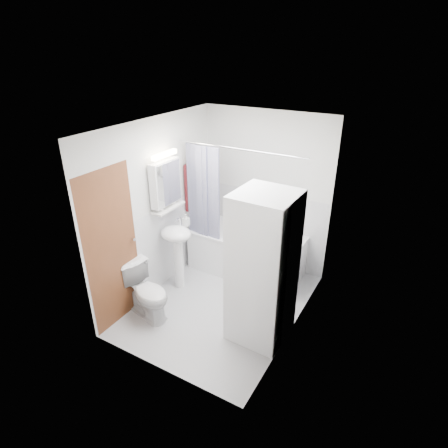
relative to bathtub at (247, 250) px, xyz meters
The scene contains 20 objects.
floor 0.99m from the bathtub, 84.69° to the right, with size 2.60×2.60×0.00m, color #B5B5BA.
room_walls 1.46m from the bathtub, 84.69° to the right, with size 2.60×2.60×2.60m.
wainscot 0.68m from the bathtub, 82.23° to the right, with size 1.98×2.58×2.58m.
door 1.82m from the bathtub, 120.46° to the right, with size 0.05×2.00×2.00m.
bathtub is the anchor object (origin of this frame).
tub_spout 0.72m from the bathtub, 58.78° to the left, with size 0.04×0.04×0.12m, color silver.
curtain_rod 1.68m from the bathtub, 90.00° to the right, with size 0.02×0.02×1.86m, color silver.
shower_curtain 1.11m from the bathtub, 148.70° to the right, with size 0.55×0.02×1.45m.
sink 1.14m from the bathtub, 128.06° to the right, with size 0.44×0.37×1.04m.
medicine_cabinet 1.68m from the bathtub, 134.98° to the right, with size 0.13×0.50×0.71m.
shelf 1.43m from the bathtub, 134.45° to the right, with size 0.18×0.54×0.03m, color silver.
shower_caddy 0.89m from the bathtub, 52.00° to the left, with size 0.22×0.06×0.02m, color silver.
towel 1.29m from the bathtub, 168.73° to the right, with size 0.07×0.30×0.74m.
washer_dryer 1.50m from the bathtub, 56.73° to the right, with size 0.68×0.66×1.83m.
toilet 1.69m from the bathtub, 111.98° to the right, with size 0.40×0.71×0.70m, color white.
soap_pump 1.09m from the bathtub, 132.98° to the right, with size 0.08×0.17×0.08m, color gray.
shelf_bottle 1.55m from the bathtub, 129.67° to the right, with size 0.07×0.18×0.07m, color gray.
shelf_cup 1.40m from the bathtub, 138.97° to the right, with size 0.10×0.09×0.10m, color gray.
shampoo_a 1.03m from the bathtub, 36.30° to the left, with size 0.13×0.17×0.13m, color gray.
shampoo_b 1.06m from the bathtub, 29.94° to the left, with size 0.08×0.21×0.08m, color #245993.
Camera 1 is at (2.08, -3.54, 3.21)m, focal length 30.00 mm.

